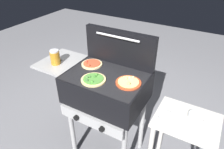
{
  "coord_description": "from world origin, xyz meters",
  "views": [
    {
      "loc": [
        0.73,
        -1.18,
        1.78
      ],
      "look_at": [
        0.05,
        0.0,
        0.92
      ],
      "focal_mm": 33.17,
      "sensor_mm": 36.0,
      "label": 1
    }
  ],
  "objects_px": {
    "pizza_cheese": "(129,82)",
    "pizza_pepperoni": "(92,64)",
    "grill": "(105,89)",
    "prep_table": "(182,140)",
    "sauce_jar": "(55,57)",
    "topping_bowl_near": "(196,117)",
    "pizza_veggie": "(93,79)",
    "topping_bowl_far": "(166,118)"
  },
  "relations": [
    {
      "from": "topping_bowl_near",
      "to": "grill",
      "type": "bearing_deg",
      "value": -177.06
    },
    {
      "from": "pizza_cheese",
      "to": "topping_bowl_near",
      "type": "height_order",
      "value": "pizza_cheese"
    },
    {
      "from": "pizza_cheese",
      "to": "topping_bowl_far",
      "type": "distance_m",
      "value": 0.36
    },
    {
      "from": "grill",
      "to": "sauce_jar",
      "type": "relative_size",
      "value": 7.5
    },
    {
      "from": "prep_table",
      "to": "topping_bowl_near",
      "type": "xyz_separation_m",
      "value": [
        0.05,
        0.03,
        0.23
      ]
    },
    {
      "from": "pizza_veggie",
      "to": "topping_bowl_far",
      "type": "distance_m",
      "value": 0.6
    },
    {
      "from": "grill",
      "to": "pizza_cheese",
      "type": "relative_size",
      "value": 4.99
    },
    {
      "from": "sauce_jar",
      "to": "topping_bowl_far",
      "type": "distance_m",
      "value": 1.02
    },
    {
      "from": "grill",
      "to": "topping_bowl_near",
      "type": "bearing_deg",
      "value": 2.94
    },
    {
      "from": "pizza_pepperoni",
      "to": "prep_table",
      "type": "distance_m",
      "value": 0.94
    },
    {
      "from": "grill",
      "to": "sauce_jar",
      "type": "xyz_separation_m",
      "value": [
        -0.46,
        -0.06,
        0.21
      ]
    },
    {
      "from": "topping_bowl_near",
      "to": "sauce_jar",
      "type": "bearing_deg",
      "value": -175.45
    },
    {
      "from": "pizza_pepperoni",
      "to": "topping_bowl_far",
      "type": "distance_m",
      "value": 0.75
    },
    {
      "from": "sauce_jar",
      "to": "topping_bowl_near",
      "type": "relative_size",
      "value": 1.21
    },
    {
      "from": "pizza_cheese",
      "to": "pizza_pepperoni",
      "type": "distance_m",
      "value": 0.41
    },
    {
      "from": "grill",
      "to": "pizza_cheese",
      "type": "distance_m",
      "value": 0.27
    },
    {
      "from": "pizza_pepperoni",
      "to": "topping_bowl_near",
      "type": "distance_m",
      "value": 0.91
    },
    {
      "from": "topping_bowl_near",
      "to": "pizza_pepperoni",
      "type": "bearing_deg",
      "value": 177.31
    },
    {
      "from": "grill",
      "to": "topping_bowl_near",
      "type": "height_order",
      "value": "grill"
    },
    {
      "from": "pizza_veggie",
      "to": "topping_bowl_far",
      "type": "xyz_separation_m",
      "value": [
        0.58,
        0.04,
        -0.15
      ]
    },
    {
      "from": "pizza_pepperoni",
      "to": "topping_bowl_near",
      "type": "bearing_deg",
      "value": -2.69
    },
    {
      "from": "pizza_veggie",
      "to": "topping_bowl_near",
      "type": "bearing_deg",
      "value": 11.02
    },
    {
      "from": "topping_bowl_far",
      "to": "pizza_cheese",
      "type": "bearing_deg",
      "value": 169.38
    },
    {
      "from": "grill",
      "to": "sauce_jar",
      "type": "bearing_deg",
      "value": -172.95
    },
    {
      "from": "pizza_veggie",
      "to": "pizza_pepperoni",
      "type": "bearing_deg",
      "value": 127.64
    },
    {
      "from": "pizza_cheese",
      "to": "pizza_veggie",
      "type": "relative_size",
      "value": 1.01
    },
    {
      "from": "pizza_pepperoni",
      "to": "topping_bowl_far",
      "type": "relative_size",
      "value": 1.73
    },
    {
      "from": "grill",
      "to": "topping_bowl_near",
      "type": "distance_m",
      "value": 0.72
    },
    {
      "from": "grill",
      "to": "pizza_veggie",
      "type": "distance_m",
      "value": 0.19
    },
    {
      "from": "pizza_cheese",
      "to": "pizza_pepperoni",
      "type": "xyz_separation_m",
      "value": [
        -0.4,
        0.09,
        -0.0
      ]
    },
    {
      "from": "pizza_cheese",
      "to": "pizza_pepperoni",
      "type": "relative_size",
      "value": 1.08
    },
    {
      "from": "pizza_cheese",
      "to": "prep_table",
      "type": "xyz_separation_m",
      "value": [
        0.46,
        0.02,
        -0.38
      ]
    },
    {
      "from": "topping_bowl_far",
      "to": "pizza_veggie",
      "type": "bearing_deg",
      "value": -176.47
    },
    {
      "from": "pizza_pepperoni",
      "to": "topping_bowl_near",
      "type": "xyz_separation_m",
      "value": [
        0.9,
        -0.04,
        -0.15
      ]
    },
    {
      "from": "pizza_veggie",
      "to": "topping_bowl_far",
      "type": "height_order",
      "value": "pizza_veggie"
    },
    {
      "from": "pizza_pepperoni",
      "to": "prep_table",
      "type": "height_order",
      "value": "pizza_pepperoni"
    },
    {
      "from": "pizza_cheese",
      "to": "sauce_jar",
      "type": "relative_size",
      "value": 1.5
    },
    {
      "from": "grill",
      "to": "prep_table",
      "type": "relative_size",
      "value": 1.3
    },
    {
      "from": "pizza_pepperoni",
      "to": "prep_table",
      "type": "bearing_deg",
      "value": -5.02
    },
    {
      "from": "pizza_pepperoni",
      "to": "sauce_jar",
      "type": "relative_size",
      "value": 1.39
    },
    {
      "from": "grill",
      "to": "pizza_cheese",
      "type": "xyz_separation_m",
      "value": [
        0.22,
        -0.01,
        0.15
      ]
    },
    {
      "from": "pizza_veggie",
      "to": "sauce_jar",
      "type": "bearing_deg",
      "value": 172.9
    }
  ]
}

